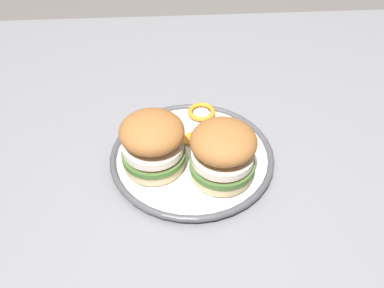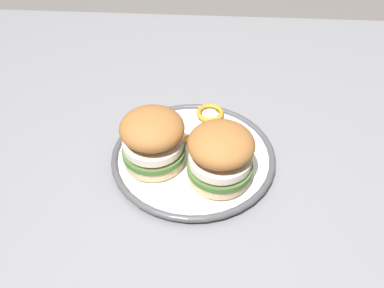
% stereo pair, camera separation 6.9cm
% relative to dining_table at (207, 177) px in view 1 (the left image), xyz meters
% --- Properties ---
extents(dining_table, '(1.38, 1.06, 0.76)m').
position_rel_dining_table_xyz_m(dining_table, '(0.00, 0.00, 0.00)').
color(dining_table, gray).
rests_on(dining_table, ground).
extents(dinner_plate, '(0.29, 0.29, 0.02)m').
position_rel_dining_table_xyz_m(dinner_plate, '(0.03, 0.04, 0.10)').
color(dinner_plate, white).
rests_on(dinner_plate, dining_table).
extents(sandwich_half_left, '(0.13, 0.13, 0.10)m').
position_rel_dining_table_xyz_m(sandwich_half_left, '(-0.01, 0.09, 0.16)').
color(sandwich_half_left, beige).
rests_on(sandwich_half_left, dinner_plate).
extents(sandwich_half_right, '(0.12, 0.12, 0.10)m').
position_rel_dining_table_xyz_m(sandwich_half_right, '(0.10, 0.06, 0.16)').
color(sandwich_half_right, beige).
rests_on(sandwich_half_right, dinner_plate).
extents(orange_peel_curled, '(0.07, 0.07, 0.01)m').
position_rel_dining_table_xyz_m(orange_peel_curled, '(0.01, -0.07, 0.11)').
color(orange_peel_curled, orange).
rests_on(orange_peel_curled, dinner_plate).
extents(orange_peel_strip_long, '(0.07, 0.05, 0.01)m').
position_rel_dining_table_xyz_m(orange_peel_strip_long, '(0.02, -0.00, 0.11)').
color(orange_peel_strip_long, orange).
rests_on(orange_peel_strip_long, dinner_plate).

